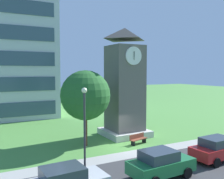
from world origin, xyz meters
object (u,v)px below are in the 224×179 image
at_px(clock_tower, 125,88).
at_px(street_lamp, 85,119).
at_px(parked_car_red, 218,148).
at_px(tree_by_building, 85,95).
at_px(park_bench, 138,139).
at_px(parked_car_green, 161,164).

xyz_separation_m(clock_tower, street_lamp, (-6.88, -6.51, -1.39)).
bearing_deg(parked_car_red, clock_tower, 103.85).
bearing_deg(tree_by_building, park_bench, -21.93).
distance_m(street_lamp, tree_by_building, 5.54).
relative_size(park_bench, tree_by_building, 0.29).
distance_m(clock_tower, street_lamp, 9.57).
bearing_deg(tree_by_building, parked_car_red, -47.93).
bearing_deg(street_lamp, park_bench, 27.46).
height_order(clock_tower, parked_car_green, clock_tower).
bearing_deg(clock_tower, parked_car_red, -76.15).
height_order(street_lamp, tree_by_building, tree_by_building).
bearing_deg(clock_tower, park_bench, -99.17).
bearing_deg(parked_car_green, parked_car_red, 4.48).
bearing_deg(parked_car_red, tree_by_building, 132.07).
xyz_separation_m(clock_tower, parked_car_green, (-3.28, -9.77, -3.91)).
xyz_separation_m(street_lamp, parked_car_red, (9.18, -2.82, -2.52)).
relative_size(clock_tower, tree_by_building, 1.63).
xyz_separation_m(clock_tower, park_bench, (-0.52, -3.20, -4.30)).
distance_m(clock_tower, parked_car_green, 11.02).
height_order(street_lamp, parked_car_green, street_lamp).
height_order(clock_tower, park_bench, clock_tower).
distance_m(park_bench, parked_car_red, 6.76).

